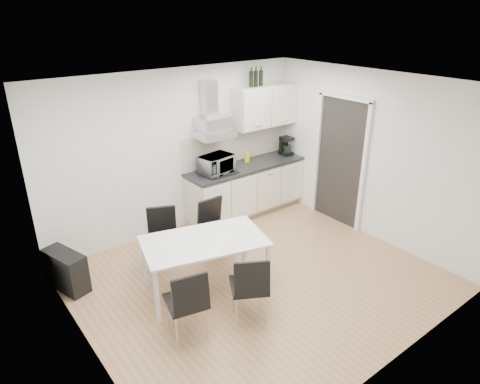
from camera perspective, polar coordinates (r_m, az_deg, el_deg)
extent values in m
plane|color=tan|center=(5.97, 2.30, -11.47)|extent=(4.50, 4.50, 0.00)
cube|color=white|center=(6.88, -8.32, 5.28)|extent=(4.50, 0.10, 2.60)
cube|color=white|center=(4.19, 20.63, -8.51)|extent=(4.50, 0.10, 2.60)
cube|color=white|center=(4.38, -20.82, -7.08)|extent=(0.10, 4.00, 2.60)
cube|color=white|center=(6.91, 16.98, 4.59)|extent=(0.10, 4.00, 2.60)
plane|color=white|center=(4.96, 2.79, 13.99)|extent=(4.50, 4.50, 0.00)
cube|color=white|center=(7.27, 13.10, 3.83)|extent=(0.08, 1.04, 2.10)
cube|color=beige|center=(7.74, 0.58, -2.35)|extent=(2.16, 0.52, 0.10)
cube|color=beige|center=(7.53, 0.78, 0.50)|extent=(2.20, 0.60, 0.76)
cube|color=#262629|center=(7.37, 0.84, 3.48)|extent=(2.22, 0.64, 0.04)
cube|color=beige|center=(7.50, -0.57, 6.33)|extent=(2.20, 0.02, 0.58)
cube|color=beige|center=(7.52, 3.27, 11.38)|extent=(1.20, 0.35, 0.70)
cube|color=silver|center=(6.88, -3.55, 8.52)|extent=(0.60, 0.46, 0.30)
cube|color=silver|center=(6.87, -4.18, 12.33)|extent=(0.22, 0.20, 0.55)
imported|color=silver|center=(6.94, -3.17, 3.96)|extent=(0.58, 0.39, 0.37)
cube|color=yellow|center=(7.48, 0.92, 4.66)|extent=(0.08, 0.04, 0.18)
cylinder|color=brown|center=(7.90, 6.33, 5.30)|extent=(0.04, 0.04, 0.11)
cylinder|color=#4C6626|center=(7.94, 6.65, 5.38)|extent=(0.04, 0.04, 0.11)
cylinder|color=black|center=(7.24, 1.51, 15.04)|extent=(0.07, 0.07, 0.32)
cylinder|color=black|center=(7.30, 2.14, 15.11)|extent=(0.07, 0.07, 0.32)
cylinder|color=black|center=(7.37, 2.82, 15.17)|extent=(0.07, 0.07, 0.32)
cube|color=white|center=(5.37, -4.81, -6.54)|extent=(1.68, 1.23, 0.03)
cube|color=white|center=(5.13, -11.00, -13.58)|extent=(0.06, 0.06, 0.72)
cube|color=white|center=(5.50, 3.73, -10.36)|extent=(0.06, 0.06, 0.72)
cube|color=white|center=(5.75, -12.67, -9.25)|extent=(0.06, 0.06, 0.72)
cube|color=white|center=(6.08, 0.54, -6.69)|extent=(0.06, 0.06, 0.72)
cube|color=black|center=(6.08, -22.18, -9.68)|extent=(0.44, 0.68, 0.53)
cube|color=gold|center=(6.01, -21.20, -7.78)|extent=(0.17, 0.55, 0.08)
cube|color=black|center=(7.06, -10.50, -4.68)|extent=(0.19, 0.18, 0.27)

